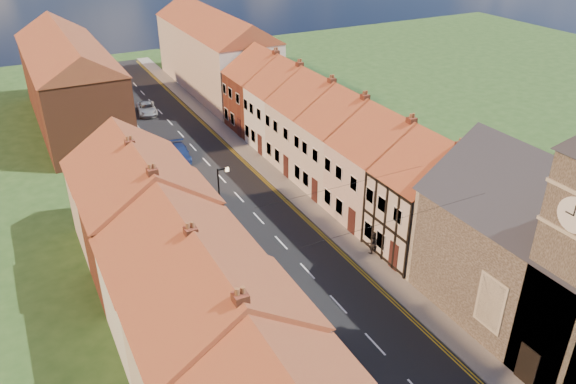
# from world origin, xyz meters

# --- Properties ---
(road) EXTENTS (7.00, 90.00, 0.02)m
(road) POSITION_xyz_m (0.00, 30.00, 0.01)
(road) COLOR black
(road) RESTS_ON ground
(pavement_left) EXTENTS (1.80, 90.00, 0.12)m
(pavement_left) POSITION_xyz_m (-4.40, 30.00, 0.06)
(pavement_left) COLOR #A59E96
(pavement_left) RESTS_ON ground
(pavement_right) EXTENTS (1.80, 90.00, 0.12)m
(pavement_right) POSITION_xyz_m (4.40, 30.00, 0.06)
(pavement_right) COLOR #A59E96
(pavement_right) RESTS_ON ground
(church) EXTENTS (11.25, 14.25, 15.20)m
(church) POSITION_xyz_m (9.36, 3.32, 5.88)
(church) COLOR #3A3228
(church) RESTS_ON ground
(cottage_r_tudor) EXTENTS (8.30, 5.20, 9.00)m
(cottage_r_tudor) POSITION_xyz_m (9.27, 12.70, 4.47)
(cottage_r_tudor) COLOR beige
(cottage_r_tudor) RESTS_ON ground
(cottage_r_white_near) EXTENTS (8.30, 6.00, 9.00)m
(cottage_r_white_near) POSITION_xyz_m (9.30, 18.10, 4.47)
(cottage_r_white_near) COLOR tan
(cottage_r_white_near) RESTS_ON ground
(cottage_r_cream_mid) EXTENTS (8.30, 5.20, 9.00)m
(cottage_r_cream_mid) POSITION_xyz_m (9.30, 23.50, 4.48)
(cottage_r_cream_mid) COLOR beige
(cottage_r_cream_mid) RESTS_ON ground
(cottage_r_pink) EXTENTS (8.30, 6.00, 9.00)m
(cottage_r_pink) POSITION_xyz_m (9.30, 28.90, 4.47)
(cottage_r_pink) COLOR beige
(cottage_r_pink) RESTS_ON ground
(cottage_r_white_far) EXTENTS (8.30, 5.20, 9.00)m
(cottage_r_white_far) POSITION_xyz_m (9.30, 34.30, 4.48)
(cottage_r_white_far) COLOR silver
(cottage_r_white_far) RESTS_ON ground
(cottage_r_cream_far) EXTENTS (8.30, 6.00, 9.00)m
(cottage_r_cream_far) POSITION_xyz_m (9.30, 39.70, 4.47)
(cottage_r_cream_far) COLOR brown
(cottage_r_cream_far) RESTS_ON ground
(cottage_l_cream) EXTENTS (8.30, 6.30, 9.10)m
(cottage_l_cream) POSITION_xyz_m (-9.30, 5.55, 4.52)
(cottage_l_cream) COLOR beige
(cottage_l_cream) RESTS_ON ground
(cottage_l_white) EXTENTS (8.30, 6.90, 8.80)m
(cottage_l_white) POSITION_xyz_m (-9.30, 11.95, 4.37)
(cottage_l_white) COLOR silver
(cottage_l_white) RESTS_ON ground
(cottage_l_brick_mid) EXTENTS (8.30, 5.70, 9.10)m
(cottage_l_brick_mid) POSITION_xyz_m (-9.30, 18.05, 4.53)
(cottage_l_brick_mid) COLOR brown
(cottage_l_brick_mid) RESTS_ON ground
(cottage_l_pink) EXTENTS (8.30, 6.30, 8.80)m
(cottage_l_pink) POSITION_xyz_m (-9.30, 23.85, 4.37)
(cottage_l_pink) COLOR tan
(cottage_l_pink) RESTS_ON ground
(block_right_far) EXTENTS (8.30, 24.20, 10.50)m
(block_right_far) POSITION_xyz_m (9.30, 55.00, 5.29)
(block_right_far) COLOR beige
(block_right_far) RESTS_ON ground
(block_left_far) EXTENTS (8.30, 24.20, 10.50)m
(block_left_far) POSITION_xyz_m (-9.30, 50.00, 5.29)
(block_left_far) COLOR brown
(block_left_far) RESTS_ON ground
(lamppost) EXTENTS (0.88, 0.15, 6.00)m
(lamppost) POSITION_xyz_m (-3.81, 20.00, 3.54)
(lamppost) COLOR black
(lamppost) RESTS_ON pavement_left
(car_near) EXTENTS (1.74, 3.87, 1.29)m
(car_near) POSITION_xyz_m (-3.20, 5.02, 0.65)
(car_near) COLOR black
(car_near) RESTS_ON ground
(car_mid) EXTENTS (1.59, 4.09, 1.33)m
(car_mid) POSITION_xyz_m (-3.20, 25.83, 0.66)
(car_mid) COLOR gray
(car_mid) RESTS_ON ground
(car_far) EXTENTS (2.29, 4.45, 1.23)m
(car_far) POSITION_xyz_m (-1.97, 36.00, 0.62)
(car_far) COLOR navy
(car_far) RESTS_ON ground
(car_distant) EXTENTS (2.69, 4.75, 1.25)m
(car_distant) POSITION_xyz_m (-1.50, 50.00, 0.63)
(car_distant) COLOR #A0A3A7
(car_distant) RESTS_ON ground
(pedestrian_left) EXTENTS (0.67, 0.44, 1.81)m
(pedestrian_left) POSITION_xyz_m (-3.70, 3.79, 1.03)
(pedestrian_left) COLOR #232228
(pedestrian_left) RESTS_ON pavement_left
(pedestrian_right) EXTENTS (0.86, 0.68, 1.73)m
(pedestrian_right) POSITION_xyz_m (5.10, 13.69, 0.99)
(pedestrian_right) COLOR black
(pedestrian_right) RESTS_ON pavement_right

